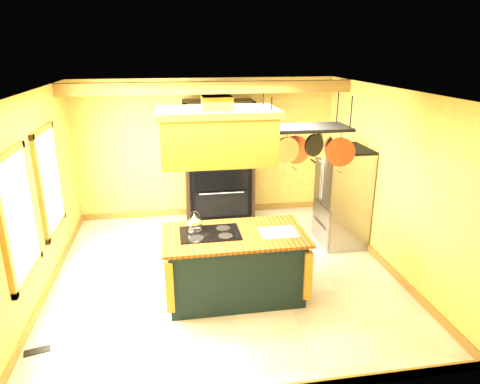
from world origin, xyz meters
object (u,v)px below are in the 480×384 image
object	(u,v)px
refrigerator	(342,199)
hutch	(219,174)
kitchen_island	(234,264)
pot_rack	(306,138)
range_hood	(218,134)

from	to	relation	value
refrigerator	hutch	bearing A→B (deg)	141.87
kitchen_island	pot_rack	world-z (taller)	pot_rack
range_hood	refrigerator	bearing A→B (deg)	31.40
kitchen_island	hutch	xyz separation A→B (m)	(0.14, 2.88, 0.42)
kitchen_island	pot_rack	distance (m)	1.93
kitchen_island	pot_rack	xyz separation A→B (m)	(0.92, -0.00, 1.70)
kitchen_island	hutch	bearing A→B (deg)	87.03
pot_rack	refrigerator	size ratio (longest dim) A/B	0.73
range_hood	hutch	bearing A→B (deg)	83.33
kitchen_island	range_hood	bearing A→B (deg)	-180.00
refrigerator	pot_rack	bearing A→B (deg)	-129.63
kitchen_island	hutch	distance (m)	2.91
kitchen_island	hutch	world-z (taller)	hutch
range_hood	refrigerator	xyz separation A→B (m)	(2.25, 1.38, -1.45)
kitchen_island	range_hood	world-z (taller)	range_hood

